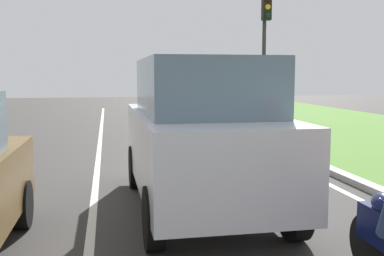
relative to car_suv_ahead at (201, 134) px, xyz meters
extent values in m
plane|color=#383533|center=(-0.91, 5.63, -1.17)|extent=(60.00, 60.00, 0.00)
cube|color=silver|center=(-1.61, 5.63, -1.16)|extent=(0.12, 32.00, 0.01)
cube|color=silver|center=(2.69, 5.63, -1.16)|extent=(0.12, 32.00, 0.01)
cube|color=#9E9B93|center=(3.19, 5.63, -1.11)|extent=(0.24, 48.00, 0.12)
cube|color=silver|center=(0.00, 0.04, -0.24)|extent=(1.94, 4.52, 1.10)
cube|color=slate|center=(0.00, -0.11, 0.71)|extent=(1.72, 2.71, 0.80)
cylinder|color=black|center=(-0.89, 1.56, -0.79)|extent=(0.23, 0.76, 0.76)
cylinder|color=black|center=(0.86, 1.58, -0.79)|extent=(0.23, 0.76, 0.76)
cylinder|color=black|center=(-0.86, -1.50, -0.79)|extent=(0.23, 0.76, 0.76)
cylinder|color=black|center=(0.89, -1.48, -0.79)|extent=(0.23, 0.76, 0.76)
cylinder|color=black|center=(-2.53, -0.41, -0.85)|extent=(0.22, 0.64, 0.64)
cylinder|color=black|center=(1.28, -2.49, -0.87)|extent=(0.12, 0.60, 0.60)
cylinder|color=#2D2D2D|center=(4.33, 9.61, 1.34)|extent=(0.14, 0.14, 5.01)
cube|color=black|center=(4.33, 9.41, 3.27)|extent=(0.32, 0.24, 0.90)
sphere|color=#F2AD19|center=(4.33, 9.28, 3.27)|extent=(0.20, 0.20, 0.20)
sphere|color=black|center=(4.33, 9.28, 2.99)|extent=(0.20, 0.20, 0.20)
camera|label=1|loc=(-1.37, -6.70, 0.88)|focal=43.00mm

